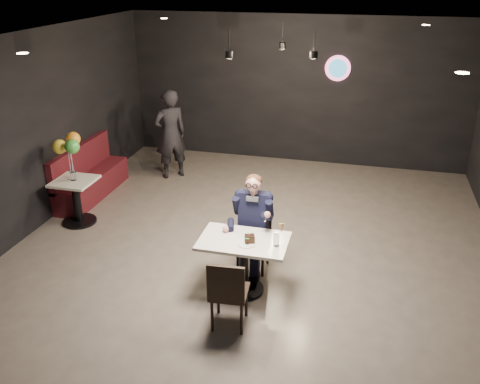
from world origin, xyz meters
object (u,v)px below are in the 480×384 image
(main_table, at_px, (244,266))
(sundae_glass, at_px, (276,240))
(chair_far, at_px, (253,239))
(balloon_vase, at_px, (73,176))
(booth_bench, at_px, (91,172))
(side_table, at_px, (77,201))
(passerby, at_px, (171,134))
(seated_man, at_px, (254,222))
(chair_near, at_px, (229,290))

(main_table, distance_m, sundae_glass, 0.62)
(chair_far, relative_size, balloon_vase, 6.66)
(booth_bench, bearing_deg, sundae_glass, -30.63)
(main_table, relative_size, side_table, 1.41)
(balloon_vase, bearing_deg, passerby, 71.36)
(sundae_glass, distance_m, passerby, 4.42)
(booth_bench, relative_size, balloon_vase, 13.77)
(chair_far, bearing_deg, seated_man, -45.00)
(main_table, distance_m, seated_man, 0.65)
(seated_man, bearing_deg, main_table, -90.00)
(passerby, bearing_deg, booth_bench, 9.43)
(booth_bench, bearing_deg, main_table, -33.12)
(chair_far, xyz_separation_m, booth_bench, (-3.36, 1.64, 0.02))
(side_table, bearing_deg, seated_man, -11.86)
(booth_bench, distance_m, side_table, 1.05)
(balloon_vase, bearing_deg, chair_near, -31.49)
(chair_near, height_order, side_table, chair_near)
(balloon_vase, bearing_deg, main_table, -21.29)
(chair_far, bearing_deg, booth_bench, 153.95)
(sundae_glass, height_order, side_table, sundae_glass)
(passerby, bearing_deg, balloon_vase, 31.08)
(sundae_glass, xyz_separation_m, side_table, (-3.48, 1.24, -0.45))
(seated_man, relative_size, booth_bench, 0.76)
(seated_man, bearing_deg, side_table, 168.14)
(chair_near, bearing_deg, balloon_vase, 144.16)
(side_table, xyz_separation_m, balloon_vase, (0.00, 0.00, 0.43))
(booth_bench, distance_m, balloon_vase, 1.10)
(side_table, xyz_separation_m, passerby, (0.76, 2.25, 0.48))
(main_table, xyz_separation_m, sundae_glass, (0.42, -0.04, 0.46))
(seated_man, height_order, passerby, passerby)
(sundae_glass, bearing_deg, chair_near, -123.12)
(seated_man, xyz_separation_m, booth_bench, (-3.36, 1.64, -0.24))
(main_table, height_order, seated_man, seated_man)
(chair_far, xyz_separation_m, seated_man, (0.00, -0.00, 0.26))
(sundae_glass, distance_m, balloon_vase, 3.69)
(side_table, height_order, balloon_vase, balloon_vase)
(seated_man, bearing_deg, booth_bench, 153.95)
(booth_bench, bearing_deg, side_table, -73.30)
(chair_near, xyz_separation_m, seated_man, (0.00, 1.23, 0.26))
(main_table, distance_m, chair_near, 0.69)
(sundae_glass, relative_size, booth_bench, 0.09)
(booth_bench, bearing_deg, balloon_vase, -73.30)
(chair_near, height_order, passerby, passerby)
(seated_man, xyz_separation_m, balloon_vase, (-3.06, 0.64, 0.10))
(main_table, xyz_separation_m, seated_man, (0.00, 0.55, 0.34))
(chair_near, height_order, balloon_vase, chair_near)
(seated_man, height_order, side_table, seated_man)
(main_table, height_order, side_table, side_table)
(side_table, height_order, passerby, passerby)
(sundae_glass, distance_m, side_table, 3.72)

